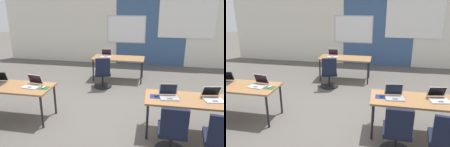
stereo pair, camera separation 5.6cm
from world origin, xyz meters
TOP-DOWN VIEW (x-y plane):
  - ground_plane at (0.00, 0.00)m, footprint 24.00×24.00m
  - back_wall_assembly at (0.05, 4.20)m, footprint 10.00×0.27m
  - desk_near_left at (-1.75, -0.60)m, footprint 1.60×0.70m
  - desk_near_right at (1.75, -0.60)m, footprint 1.60×0.70m
  - desk_far_center at (0.00, 2.20)m, footprint 1.60×0.70m
  - laptop_near_right_end at (2.14, -0.55)m, footprint 0.38×0.37m
  - chair_near_right_end at (2.08, -1.38)m, footprint 0.52×0.56m
  - laptop_far_left at (-0.41, 2.28)m, footprint 0.35×0.32m
  - chair_far_left at (-0.33, 1.41)m, footprint 0.54×0.59m
  - laptop_near_left_inner at (-1.36, -0.54)m, footprint 0.37×0.34m
  - mousepad_near_left_inner at (-1.09, -0.60)m, footprint 0.22×0.19m
  - mouse_near_left_inner at (-1.09, -0.60)m, footprint 0.08×0.11m
  - laptop_near_right_inner at (1.37, -0.60)m, footprint 0.36×0.31m
  - mousepad_near_right_inner at (1.15, -0.61)m, footprint 0.22×0.19m
  - mouse_near_right_inner at (1.15, -0.61)m, footprint 0.07×0.11m
  - chair_near_right_inner at (1.41, -1.28)m, footprint 0.52×0.54m

SIDE VIEW (x-z plane):
  - ground_plane at x=0.00m, z-range 0.00..0.00m
  - chair_near_right_end at x=2.08m, z-range -0.08..0.84m
  - chair_far_left at x=-0.33m, z-range -0.08..0.84m
  - chair_near_right_inner at x=1.41m, z-range -0.08..0.84m
  - desk_near_left at x=-1.75m, z-range 0.30..1.02m
  - desk_near_right at x=1.75m, z-range 0.30..1.02m
  - desk_far_center at x=0.00m, z-range 0.30..1.02m
  - mousepad_near_left_inner at x=-1.09m, z-range 0.72..0.72m
  - mousepad_near_right_inner at x=1.15m, z-range 0.72..0.72m
  - mouse_near_left_inner at x=-1.09m, z-range 0.72..0.76m
  - mouse_near_right_inner at x=1.15m, z-range 0.72..0.76m
  - laptop_near_right_end at x=2.14m, z-range 0.66..0.88m
  - laptop_near_left_inner at x=-1.36m, z-range 0.66..0.88m
  - laptop_far_left at x=-0.41m, z-range 0.65..0.88m
  - laptop_near_right_inner at x=1.37m, z-range 0.65..0.89m
  - back_wall_assembly at x=0.05m, z-range 0.01..2.81m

